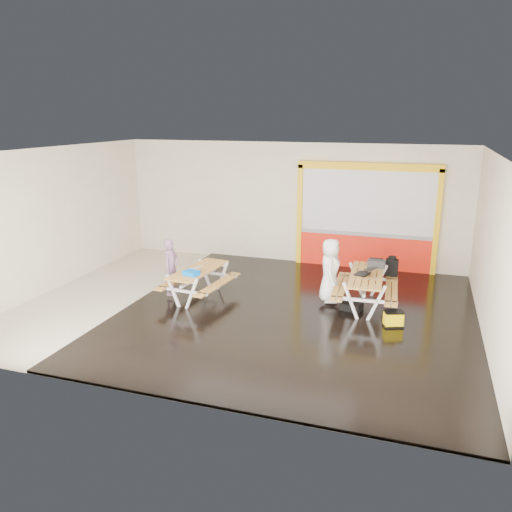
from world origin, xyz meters
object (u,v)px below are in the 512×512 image
(laptop_right, at_px, (365,272))
(fluke_bag, at_px, (393,319))
(laptop_left, at_px, (193,269))
(toolbox, at_px, (376,264))
(picnic_table_left, at_px, (199,276))
(dark_case, at_px, (351,306))
(blue_pouch, at_px, (191,273))
(person_right, at_px, (330,270))
(backpack, at_px, (392,266))
(picnic_table_right, at_px, (366,282))
(person_left, at_px, (171,267))

(laptop_right, xyz_separation_m, fluke_bag, (0.72, -0.91, -0.66))
(laptop_left, xyz_separation_m, toolbox, (3.99, 1.44, 0.10))
(picnic_table_left, height_order, laptop_right, laptop_right)
(toolbox, distance_m, dark_case, 1.25)
(laptop_left, bearing_deg, fluke_bag, -1.40)
(fluke_bag, bearing_deg, blue_pouch, -177.83)
(picnic_table_left, distance_m, person_right, 3.07)
(backpack, bearing_deg, picnic_table_left, -158.46)
(toolbox, xyz_separation_m, dark_case, (-0.41, -0.90, -0.77))
(blue_pouch, distance_m, toolbox, 4.28)
(person_right, distance_m, dark_case, 0.93)
(fluke_bag, bearing_deg, laptop_right, 128.48)
(backpack, bearing_deg, laptop_right, -114.99)
(blue_pouch, xyz_separation_m, backpack, (4.24, 2.17, -0.06))
(blue_pouch, bearing_deg, picnic_table_right, 16.64)
(dark_case, bearing_deg, person_right, 156.78)
(picnic_table_right, height_order, laptop_left, laptop_left)
(laptop_right, height_order, dark_case, laptop_right)
(person_right, xyz_separation_m, laptop_right, (0.77, 0.01, 0.02))
(picnic_table_right, height_order, dark_case, picnic_table_right)
(laptop_right, distance_m, dark_case, 0.81)
(backpack, height_order, dark_case, backpack)
(blue_pouch, xyz_separation_m, dark_case, (3.51, 0.83, -0.67))
(person_left, bearing_deg, person_right, -75.28)
(laptop_left, bearing_deg, laptop_right, 11.81)
(picnic_table_left, xyz_separation_m, person_right, (3.00, 0.58, 0.27))
(dark_case, xyz_separation_m, fluke_bag, (0.94, -0.66, 0.08))
(picnic_table_right, xyz_separation_m, laptop_left, (-3.84, -0.85, 0.18))
(person_left, height_order, fluke_bag, person_left)
(backpack, relative_size, dark_case, 1.09)
(laptop_left, xyz_separation_m, laptop_right, (3.81, 0.80, 0.07))
(picnic_table_right, distance_m, laptop_right, 0.26)
(toolbox, relative_size, dark_case, 0.89)
(picnic_table_right, bearing_deg, dark_case, -130.51)
(dark_case, relative_size, fluke_bag, 0.99)
(picnic_table_left, relative_size, laptop_right, 3.87)
(person_left, height_order, toolbox, person_left)
(laptop_left, height_order, laptop_right, laptop_right)
(picnic_table_left, xyz_separation_m, dark_case, (3.55, 0.34, -0.45))
(picnic_table_left, relative_size, person_right, 1.38)
(picnic_table_left, xyz_separation_m, toolbox, (3.96, 1.24, 0.33))
(person_left, xyz_separation_m, laptop_right, (4.42, 0.72, 0.09))
(backpack, xyz_separation_m, fluke_bag, (0.21, -2.00, -0.53))
(picnic_table_right, distance_m, blue_pouch, 3.93)
(picnic_table_right, relative_size, laptop_right, 4.08)
(person_right, bearing_deg, laptop_right, -97.97)
(laptop_left, relative_size, laptop_right, 0.85)
(laptop_right, xyz_separation_m, toolbox, (0.19, 0.65, 0.03))
(person_right, bearing_deg, backpack, -58.17)
(blue_pouch, bearing_deg, dark_case, 13.24)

